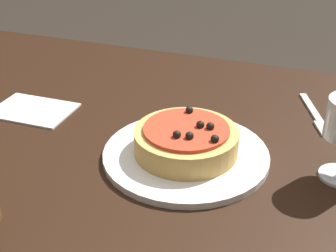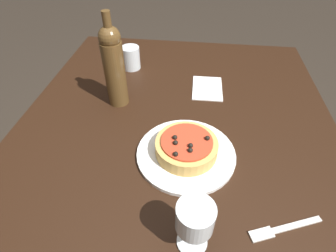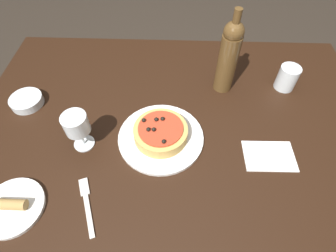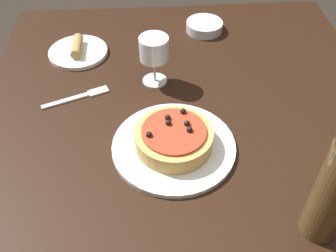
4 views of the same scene
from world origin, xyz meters
The scene contains 9 objects.
ground_plane centered at (0.00, 0.00, 0.00)m, with size 14.00×14.00×0.00m, color #2D261E.
dining_table centered at (0.00, 0.00, 0.67)m, with size 1.45×1.06×0.75m.
dinner_plate centered at (0.04, 0.04, 0.76)m, with size 0.29×0.29×0.01m.
pizza centered at (0.04, 0.04, 0.78)m, with size 0.18×0.18×0.06m.
wine_glass centered at (0.30, 0.08, 0.85)m, with size 0.08×0.08×0.14m.
wine_bottle centered at (-0.19, -0.22, 0.90)m, with size 0.07×0.07×0.32m.
water_cup centered at (-0.43, -0.23, 0.80)m, with size 0.08×0.08×0.09m.
fork centered at (0.24, 0.28, 0.75)m, with size 0.08×0.18×0.00m.
paper_napkin centered at (-0.31, 0.10, 0.75)m, with size 0.16×0.12×0.00m.
Camera 2 is at (0.56, 0.05, 1.33)m, focal length 28.00 mm.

